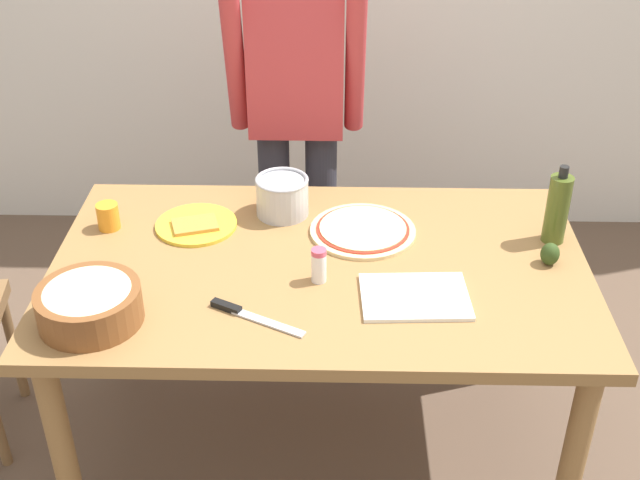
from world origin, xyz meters
TOP-DOWN VIEW (x-y plane):
  - ground at (0.00, 0.00)m, footprint 8.00×8.00m
  - dining_table at (0.00, 0.00)m, footprint 1.60×0.96m
  - person_cook at (-0.10, 0.76)m, footprint 0.49×0.25m
  - pizza_raw_on_board at (0.13, 0.18)m, footprint 0.33×0.33m
  - plate_with_slice at (-0.40, 0.20)m, footprint 0.26×0.26m
  - popcorn_bowl at (-0.61, -0.29)m, footprint 0.28×0.28m
  - olive_oil_bottle at (0.72, 0.15)m, footprint 0.07×0.07m
  - steel_pot at (-0.13, 0.29)m, footprint 0.17×0.17m
  - cup_orange at (-0.67, 0.19)m, footprint 0.07×0.07m
  - salt_shaker at (0.00, -0.09)m, footprint 0.04×0.04m
  - cutting_board_white at (0.27, -0.17)m, footprint 0.31×0.23m
  - chef_knife at (-0.19, -0.26)m, footprint 0.27×0.16m
  - avocado at (0.68, 0.01)m, footprint 0.06×0.06m

SIDE VIEW (x-z plane):
  - ground at x=0.00m, z-range 0.00..0.00m
  - dining_table at x=0.00m, z-range 0.29..1.05m
  - cutting_board_white at x=0.27m, z-range 0.76..0.77m
  - chef_knife at x=-0.19m, z-range 0.76..0.78m
  - plate_with_slice at x=-0.40m, z-range 0.76..0.78m
  - pizza_raw_on_board at x=0.13m, z-range 0.76..0.78m
  - avocado at x=0.68m, z-range 0.76..0.83m
  - cup_orange at x=-0.67m, z-range 0.76..0.84m
  - salt_shaker at x=0.00m, z-range 0.76..0.87m
  - popcorn_bowl at x=-0.61m, z-range 0.76..0.88m
  - steel_pot at x=-0.13m, z-range 0.76..0.89m
  - olive_oil_bottle at x=0.72m, z-range 0.75..1.00m
  - person_cook at x=-0.10m, z-range 0.13..1.75m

